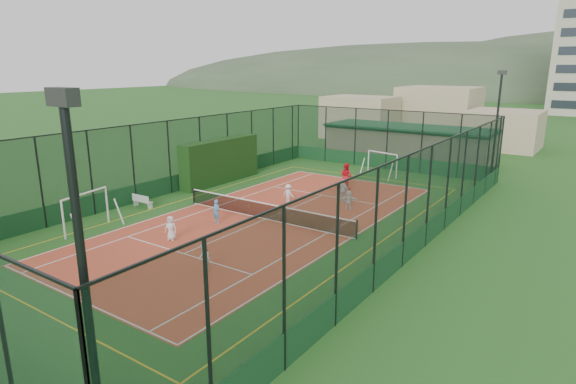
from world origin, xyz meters
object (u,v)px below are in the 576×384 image
futsal_goal_near (86,212)px  futsal_goal_far (382,164)px  floodlight_ne (496,128)px  clubhouse (408,143)px  child_far_left (288,194)px  child_near_left (171,228)px  coach (346,176)px  child_near_mid (216,211)px  child_far_right (343,190)px  child_near_right (204,258)px  floodlight_se (89,320)px  white_bench (143,201)px  child_far_back (349,200)px

futsal_goal_near → futsal_goal_far: size_ratio=1.09×
floodlight_ne → futsal_goal_far: floodlight_ne is taller
clubhouse → child_far_left: 18.54m
child_far_left → child_near_left: bearing=86.6°
coach → futsal_goal_far: bearing=-83.7°
child_near_mid → coach: bearing=82.0°
futsal_goal_far → child_far_right: 8.57m
child_near_mid → child_near_right: (4.11, -5.20, -0.04)m
floodlight_se → child_far_right: bearing=106.7°
futsal_goal_near → child_near_mid: bearing=-57.0°
floodlight_se → child_near_left: size_ratio=6.56×
clubhouse → child_near_mid: size_ratio=11.29×
futsal_goal_near → child_near_left: (4.84, 1.50, -0.38)m
floodlight_ne → coach: (-8.13, -7.76, -3.17)m
clubhouse → child_far_right: bearing=-83.3°
child_far_right → coach: size_ratio=0.79×
clubhouse → futsal_goal_near: bearing=-103.1°
floodlight_ne → futsal_goal_near: bearing=-123.1°
white_bench → futsal_goal_far: 18.83m
floodlight_se → futsal_goal_far: (-7.78, 30.91, -3.19)m
child_near_left → child_far_left: 9.01m
floodlight_se → floodlight_ne: same height
child_far_left → child_far_right: size_ratio=0.82×
child_far_right → coach: coach is taller
child_near_left → coach: (2.37, 14.29, 0.32)m
clubhouse → white_bench: 25.66m
child_near_right → child_far_right: child_far_right is taller
futsal_goal_far → child_near_left: size_ratio=2.31×
white_bench → futsal_goal_near: futsal_goal_near is taller
child_near_left → coach: bearing=58.6°
floodlight_se → futsal_goal_near: 18.39m
child_near_right → child_far_left: 11.25m
futsal_goal_near → child_near_right: bearing=-104.2°
white_bench → child_far_back: 12.82m
child_near_mid → child_far_back: size_ratio=1.15×
floodlight_se → child_near_mid: floodlight_se is taller
child_near_left → child_far_back: 11.09m
child_far_left → floodlight_ne: bearing=-122.5°
floodlight_se → white_bench: 22.00m
futsal_goal_far → child_near_right: 21.67m
white_bench → child_far_right: (9.70, 8.22, 0.34)m
child_far_back → child_far_left: bearing=0.7°
floodlight_ne → child_near_left: 24.66m
white_bench → child_near_mid: bearing=2.0°
futsal_goal_far → child_near_mid: bearing=-85.3°
futsal_goal_far → child_near_left: futsal_goal_far is taller
coach → floodlight_se: bearing=117.6°
child_near_left → child_near_right: bearing=-46.3°
futsal_goal_near → child_far_left: bearing=-41.2°
floodlight_ne → child_near_right: floodlight_ne is taller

